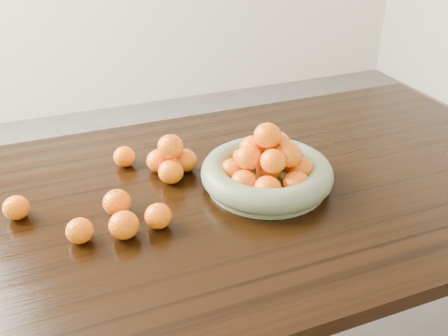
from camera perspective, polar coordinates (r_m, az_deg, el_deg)
name	(u,v)px	position (r m, az deg, el deg)	size (l,w,h in m)	color
dining_table	(214,220)	(1.37, -1.20, -5.96)	(2.00, 1.00, 0.75)	black
fruit_bowl	(268,170)	(1.33, 5.00, -0.27)	(0.35, 0.35, 0.18)	#667454
orange_pyramid	(171,160)	(1.38, -6.05, 0.96)	(0.14, 0.14, 0.12)	orange
loose_orange_0	(117,202)	(1.25, -12.13, -3.87)	(0.07, 0.07, 0.06)	orange
loose_orange_1	(124,225)	(1.17, -11.36, -6.41)	(0.07, 0.07, 0.07)	orange
loose_orange_2	(158,216)	(1.19, -7.52, -5.46)	(0.07, 0.07, 0.06)	orange
loose_orange_3	(16,208)	(1.31, -22.65, -4.21)	(0.06, 0.06, 0.06)	orange
loose_orange_4	(124,157)	(1.46, -11.31, 1.29)	(0.06, 0.06, 0.06)	orange
loose_orange_5	(80,231)	(1.18, -16.16, -6.90)	(0.06, 0.06, 0.06)	orange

